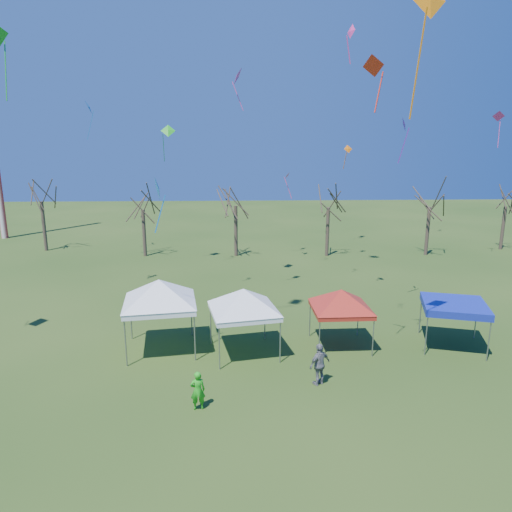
{
  "coord_description": "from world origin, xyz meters",
  "views": [
    {
      "loc": [
        -2.29,
        -16.81,
        9.71
      ],
      "look_at": [
        -1.44,
        3.0,
        5.02
      ],
      "focal_mm": 32.0,
      "sensor_mm": 36.0,
      "label": 1
    }
  ],
  "objects": [
    {
      "name": "person_green",
      "position": [
        -3.82,
        -1.11,
        0.77
      ],
      "size": [
        0.62,
        0.46,
        1.55
      ],
      "primitive_type": "imported",
      "rotation": [
        0.0,
        0.0,
        3.32
      ],
      "color": "green",
      "rests_on": "ground"
    },
    {
      "name": "kite_11",
      "position": [
        -2.16,
        14.65,
        14.26
      ],
      "size": [
        0.78,
        1.29,
        2.73
      ],
      "rotation": [
        0.0,
        0.0,
        4.63
      ],
      "color": "#E03195",
      "rests_on": "ground"
    },
    {
      "name": "ground",
      "position": [
        0.0,
        0.0,
        0.0
      ],
      "size": [
        140.0,
        140.0,
        0.0
      ],
      "primitive_type": "plane",
      "color": "#254215",
      "rests_on": "ground"
    },
    {
      "name": "tree_1",
      "position": [
        -10.77,
        24.65,
        5.79
      ],
      "size": [
        3.42,
        3.42,
        7.54
      ],
      "color": "#3D2D21",
      "rests_on": "ground"
    },
    {
      "name": "tent_red",
      "position": [
        2.82,
        4.32,
        2.77
      ],
      "size": [
        3.9,
        3.9,
        3.44
      ],
      "rotation": [
        0.0,
        0.0,
        0.02
      ],
      "color": "gray",
      "rests_on": "ground"
    },
    {
      "name": "tree_4",
      "position": [
        15.36,
        24.0,
        6.06
      ],
      "size": [
        3.58,
        3.58,
        7.89
      ],
      "color": "#3D2D21",
      "rests_on": "ground"
    },
    {
      "name": "kite_13",
      "position": [
        -7.63,
        20.63,
        11.03
      ],
      "size": [
        1.23,
        0.89,
        2.9
      ],
      "rotation": [
        0.0,
        0.0,
        0.12
      ],
      "color": "green",
      "rests_on": "ground"
    },
    {
      "name": "person_grey",
      "position": [
        1.12,
        0.55,
        0.91
      ],
      "size": [
        1.14,
        0.96,
        1.83
      ],
      "primitive_type": "imported",
      "rotation": [
        0.0,
        0.0,
        3.72
      ],
      "color": "slate",
      "rests_on": "ground"
    },
    {
      "name": "tree_3",
      "position": [
        6.03,
        24.04,
        6.08
      ],
      "size": [
        3.59,
        3.59,
        7.91
      ],
      "color": "#3D2D21",
      "rests_on": "ground"
    },
    {
      "name": "tree_0",
      "position": [
        -20.85,
        27.38,
        6.49
      ],
      "size": [
        3.83,
        3.83,
        8.44
      ],
      "color": "#3D2D21",
      "rests_on": "ground"
    },
    {
      "name": "tree_2",
      "position": [
        -2.37,
        24.38,
        6.29
      ],
      "size": [
        3.71,
        3.71,
        8.18
      ],
      "color": "#3D2D21",
      "rests_on": "ground"
    },
    {
      "name": "tent_white_west",
      "position": [
        -6.05,
        4.31,
        3.35
      ],
      "size": [
        4.66,
        4.66,
        4.15
      ],
      "rotation": [
        0.0,
        0.0,
        0.14
      ],
      "color": "gray",
      "rests_on": "ground"
    },
    {
      "name": "kite_5",
      "position": [
        3.96,
        -0.95,
        14.33
      ],
      "size": [
        1.41,
        0.82,
        4.36
      ],
      "rotation": [
        0.0,
        0.0,
        0.25
      ],
      "color": "orange",
      "rests_on": "ground"
    },
    {
      "name": "kite_18",
      "position": [
        3.99,
        9.75,
        15.83
      ],
      "size": [
        0.43,
        0.79,
        2.03
      ],
      "rotation": [
        0.0,
        0.0,
        5.05
      ],
      "color": "#FE3893",
      "rests_on": "ground"
    },
    {
      "name": "kite_2",
      "position": [
        -14.93,
        24.98,
        13.14
      ],
      "size": [
        1.02,
        1.5,
        3.4
      ],
      "rotation": [
        0.0,
        0.0,
        1.85
      ],
      "color": "blue",
      "rests_on": "ground"
    },
    {
      "name": "tent_blue",
      "position": [
        8.4,
        4.03,
        2.13
      ],
      "size": [
        3.65,
        3.65,
        2.31
      ],
      "rotation": [
        0.0,
        0.0,
        -0.28
      ],
      "color": "gray",
      "rests_on": "ground"
    },
    {
      "name": "kite_27",
      "position": [
        3.04,
        1.65,
        12.76
      ],
      "size": [
        0.97,
        0.92,
        2.18
      ],
      "rotation": [
        0.0,
        0.0,
        2.43
      ],
      "color": "red",
      "rests_on": "ground"
    },
    {
      "name": "kite_1",
      "position": [
        -5.68,
        3.28,
        7.98
      ],
      "size": [
        0.61,
        1.09,
        2.44
      ],
      "rotation": [
        0.0,
        0.0,
        1.85
      ],
      "color": "blue",
      "rests_on": "ground"
    },
    {
      "name": "tent_white_mid",
      "position": [
        -1.99,
        3.72,
        3.04
      ],
      "size": [
        4.2,
        4.2,
        3.77
      ],
      "rotation": [
        0.0,
        0.0,
        0.19
      ],
      "color": "gray",
      "rests_on": "ground"
    },
    {
      "name": "kite_19",
      "position": [
        7.06,
        21.84,
        9.6
      ],
      "size": [
        0.82,
        0.6,
        2.02
      ],
      "rotation": [
        0.0,
        0.0,
        0.25
      ],
      "color": "orange",
      "rests_on": "ground"
    },
    {
      "name": "kite_22",
      "position": [
        2.03,
        22.06,
        7.36
      ],
      "size": [
        0.78,
        0.85,
        2.29
      ],
      "rotation": [
        0.0,
        0.0,
        4.34
      ],
      "color": "#D62F6E",
      "rests_on": "ground"
    },
    {
      "name": "kite_12",
      "position": [
        19.36,
        21.44,
        12.23
      ],
      "size": [
        1.09,
        0.86,
        2.98
      ],
      "rotation": [
        0.0,
        0.0,
        2.76
      ],
      "color": "#DC308B",
      "rests_on": "ground"
    },
    {
      "name": "tree_5",
      "position": [
        23.72,
        26.07,
        5.73
      ],
      "size": [
        3.39,
        3.39,
        7.46
      ],
      "color": "#3D2D21",
      "rests_on": "ground"
    },
    {
      "name": "kite_17",
      "position": [
        7.21,
        9.45,
        10.95
      ],
      "size": [
        0.54,
        0.87,
        2.57
      ],
      "rotation": [
        0.0,
        0.0,
        1.33
      ],
      "color": "#63169F",
      "rests_on": "ground"
    }
  ]
}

